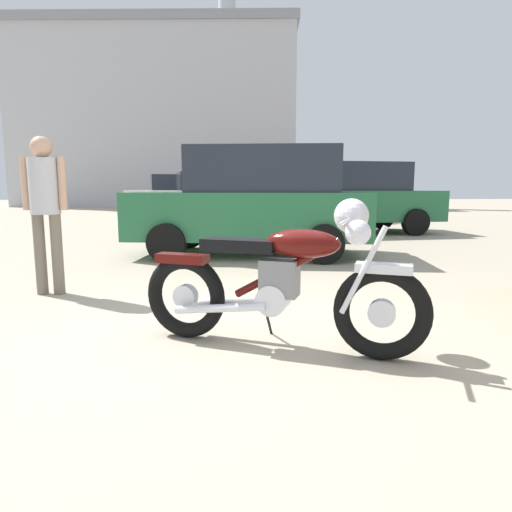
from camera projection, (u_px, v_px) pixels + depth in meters
ground_plane at (233, 333)px, 3.54m from camera, size 80.00×80.00×0.00m
vintage_motorcycle at (285, 280)px, 3.16m from camera, size 1.96×0.92×1.07m
bystander at (45, 199)px, 4.69m from camera, size 0.46×0.30×1.66m
pale_sedan_back at (319, 197)px, 15.12m from camera, size 4.33×2.19×1.67m
red_hatchback_near at (339, 195)px, 11.15m from camera, size 4.86×2.36×1.74m
silver_sedan_mid at (207, 196)px, 16.02m from camera, size 4.45×2.53×1.67m
white_estate_far at (254, 201)px, 7.49m from camera, size 4.09×2.23×1.78m
blue_hatchback_right at (176, 195)px, 18.95m from camera, size 4.46×2.54×1.67m
industrial_building at (166, 122)px, 29.68m from camera, size 17.72×10.97×19.38m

